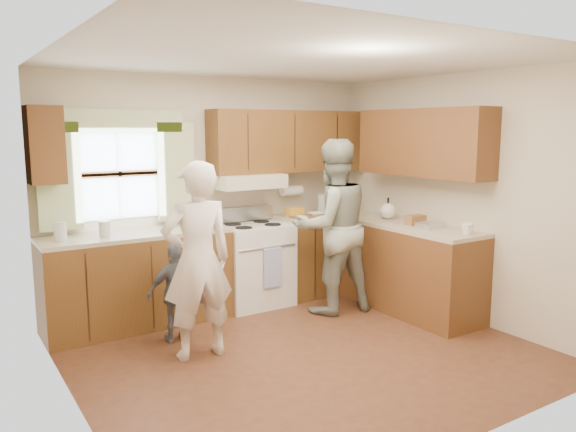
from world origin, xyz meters
TOP-DOWN VIEW (x-y plane):
  - room at (0.00, 0.00)m, footprint 3.80×3.80m
  - kitchen_fixtures at (0.61, 1.08)m, footprint 3.80×2.25m
  - stove at (0.30, 1.44)m, footprint 0.76×0.67m
  - woman_left at (-0.81, 0.41)m, footprint 0.64×0.45m
  - woman_right at (0.89, 0.77)m, footprint 0.98×0.81m
  - child at (-0.82, 0.85)m, footprint 0.56×0.28m

SIDE VIEW (x-z plane):
  - child at x=-0.82m, z-range 0.00..0.92m
  - stove at x=0.30m, z-range -0.07..1.00m
  - kitchen_fixtures at x=0.61m, z-range -0.24..1.91m
  - woman_left at x=-0.81m, z-range 0.00..1.69m
  - woman_right at x=0.89m, z-range 0.00..1.84m
  - room at x=0.00m, z-range -0.65..3.15m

